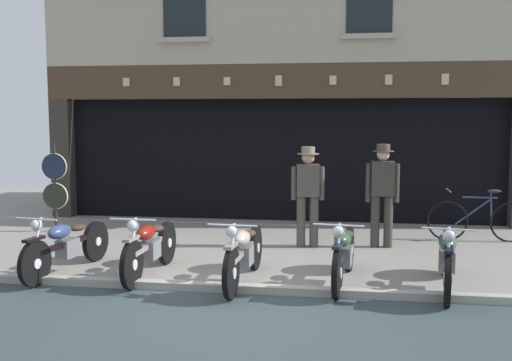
# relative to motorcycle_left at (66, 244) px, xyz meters

# --- Properties ---
(ground) EXTENTS (22.13, 22.00, 0.18)m
(ground) POSITION_rel_motorcycle_left_xyz_m (2.57, -1.60, -0.45)
(ground) COLOR gray
(shop_facade) EXTENTS (10.43, 4.42, 5.89)m
(shop_facade) POSITION_rel_motorcycle_left_xyz_m (2.57, 6.42, 1.23)
(shop_facade) COLOR black
(shop_facade) RESTS_ON ground
(motorcycle_left) EXTENTS (0.62, 2.05, 0.90)m
(motorcycle_left) POSITION_rel_motorcycle_left_xyz_m (0.00, 0.00, 0.00)
(motorcycle_left) COLOR black
(motorcycle_left) RESTS_ON ground
(motorcycle_center_left) EXTENTS (0.62, 1.99, 0.91)m
(motorcycle_center_left) POSITION_rel_motorcycle_left_xyz_m (1.22, 0.04, 0.01)
(motorcycle_center_left) COLOR black
(motorcycle_center_left) RESTS_ON ground
(motorcycle_center) EXTENTS (0.62, 2.07, 0.91)m
(motorcycle_center) POSITION_rel_motorcycle_left_xyz_m (2.57, -0.14, 0.01)
(motorcycle_center) COLOR black
(motorcycle_center) RESTS_ON ground
(motorcycle_center_right) EXTENTS (0.62, 1.99, 0.91)m
(motorcycle_center_right) POSITION_rel_motorcycle_left_xyz_m (3.89, 0.03, 0.01)
(motorcycle_center_right) COLOR black
(motorcycle_center_right) RESTS_ON ground
(motorcycle_right) EXTENTS (0.62, 2.04, 0.93)m
(motorcycle_right) POSITION_rel_motorcycle_left_xyz_m (5.19, -0.06, 0.01)
(motorcycle_right) COLOR black
(motorcycle_right) RESTS_ON ground
(salesman_left) EXTENTS (0.56, 0.37, 1.71)m
(salesman_left) POSITION_rel_motorcycle_left_xyz_m (3.28, 2.21, 0.55)
(salesman_left) COLOR #47423D
(salesman_left) RESTS_ON ground
(shopkeeper_center) EXTENTS (0.56, 0.36, 1.76)m
(shopkeeper_center) POSITION_rel_motorcycle_left_xyz_m (4.53, 2.36, 0.57)
(shopkeeper_center) COLOR #38332D
(shopkeeper_center) RESTS_ON ground
(tyre_sign_pole) EXTENTS (0.52, 0.06, 1.71)m
(tyre_sign_pole) POSITION_rel_motorcycle_left_xyz_m (-1.61, 2.83, 0.55)
(tyre_sign_pole) COLOR #232328
(tyre_sign_pole) RESTS_ON ground
(advert_board_near) EXTENTS (0.65, 0.03, 1.10)m
(advert_board_near) POSITION_rel_motorcycle_left_xyz_m (4.01, 4.78, 1.25)
(advert_board_near) COLOR beige
(leaning_bicycle) EXTENTS (1.81, 0.50, 0.95)m
(leaning_bicycle) POSITION_rel_motorcycle_left_xyz_m (6.30, 3.14, -0.03)
(leaning_bicycle) COLOR black
(leaning_bicycle) RESTS_ON ground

